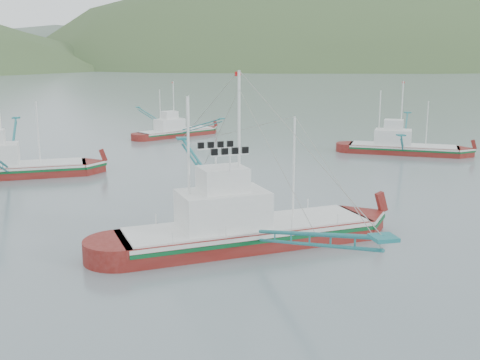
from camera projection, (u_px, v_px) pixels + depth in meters
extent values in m
plane|color=slate|center=(262.00, 247.00, 39.09)|extent=(1200.00, 1200.00, 0.00)
cube|color=maroon|center=(247.00, 241.00, 39.52)|extent=(17.10, 6.60, 2.22)
cube|color=silver|center=(247.00, 228.00, 39.32)|extent=(16.78, 6.64, 0.24)
cube|color=#0B5226|center=(247.00, 232.00, 39.38)|extent=(16.78, 6.66, 0.24)
cube|color=silver|center=(247.00, 224.00, 39.27)|extent=(16.24, 6.27, 0.13)
cube|color=silver|center=(223.00, 210.00, 38.43)|extent=(5.97, 4.25, 2.44)
cube|color=silver|center=(223.00, 179.00, 38.00)|extent=(3.18, 2.80, 1.55)
cylinder|color=white|center=(239.00, 150.00, 38.02)|extent=(0.18, 0.18, 9.99)
cylinder|color=white|center=(189.00, 166.00, 37.00)|extent=(0.16, 0.16, 8.49)
cylinder|color=white|center=(294.00, 169.00, 39.72)|extent=(0.13, 0.13, 7.00)
cube|color=maroon|center=(403.00, 152.00, 73.78)|extent=(12.95, 9.58, 1.73)
cube|color=silver|center=(403.00, 146.00, 73.62)|extent=(12.76, 9.51, 0.19)
cube|color=#0B5226|center=(403.00, 148.00, 73.67)|extent=(12.77, 9.52, 0.19)
cube|color=silver|center=(403.00, 145.00, 73.59)|extent=(12.30, 9.10, 0.10)
cube|color=silver|center=(393.00, 137.00, 73.76)|extent=(5.14, 4.59, 1.91)
cube|color=silver|center=(394.00, 125.00, 73.43)|extent=(2.91, 2.78, 1.21)
cylinder|color=white|center=(402.00, 114.00, 72.89)|extent=(0.14, 0.14, 7.79)
cylinder|color=white|center=(379.00, 118.00, 73.75)|extent=(0.12, 0.12, 6.62)
cylinder|color=white|center=(427.00, 124.00, 72.28)|extent=(0.10, 0.10, 5.46)
cube|color=maroon|center=(177.00, 135.00, 88.54)|extent=(11.92, 8.14, 1.57)
cube|color=silver|center=(176.00, 131.00, 88.40)|extent=(11.73, 8.09, 0.17)
cube|color=#0B5226|center=(176.00, 132.00, 88.44)|extent=(11.74, 8.11, 0.17)
cube|color=silver|center=(176.00, 130.00, 88.37)|extent=(11.32, 7.74, 0.09)
cube|color=silver|center=(170.00, 125.00, 87.44)|extent=(4.64, 4.02, 1.73)
cube|color=silver|center=(169.00, 115.00, 87.14)|extent=(2.60, 2.47, 1.10)
cylinder|color=white|center=(174.00, 106.00, 87.37)|extent=(0.13, 0.13, 7.06)
cylinder|color=white|center=(160.00, 111.00, 85.98)|extent=(0.11, 0.11, 6.00)
cylinder|color=white|center=(189.00, 112.00, 89.35)|extent=(0.09, 0.09, 4.94)
cube|color=maroon|center=(10.00, 175.00, 60.54)|extent=(15.13, 4.64, 2.00)
cube|color=silver|center=(9.00, 167.00, 60.35)|extent=(14.84, 4.71, 0.22)
cube|color=#0B5226|center=(9.00, 169.00, 60.41)|extent=(14.84, 4.73, 0.22)
cube|color=silver|center=(9.00, 165.00, 60.31)|extent=(14.38, 4.41, 0.12)
cylinder|color=white|center=(0.00, 121.00, 59.23)|extent=(0.16, 0.16, 8.98)
cylinder|color=white|center=(38.00, 133.00, 60.47)|extent=(0.12, 0.12, 6.29)
ellipsoid|color=#3C552C|center=(399.00, 64.00, 502.70)|extent=(684.00, 432.00, 306.00)
ellipsoid|color=slate|center=(134.00, 62.00, 577.53)|extent=(960.00, 400.00, 240.00)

